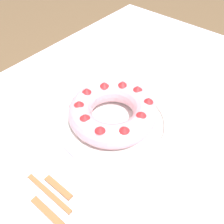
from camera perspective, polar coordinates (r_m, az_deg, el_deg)
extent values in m
plane|color=brown|center=(1.48, -0.57, -22.93)|extent=(8.00, 8.00, 0.00)
cube|color=silver|center=(0.83, -0.94, -2.90)|extent=(1.51, 0.97, 0.03)
cylinder|color=brown|center=(1.68, 3.71, 8.31)|extent=(0.06, 0.06, 0.74)
cylinder|color=white|center=(0.81, 0.00, -2.66)|extent=(0.32, 0.32, 0.01)
torus|color=white|center=(0.80, 0.00, -2.09)|extent=(0.34, 0.34, 0.01)
torus|color=#E09EAD|center=(0.77, 0.00, 0.00)|extent=(0.26, 0.26, 0.07)
cone|color=red|center=(0.78, -5.56, 4.74)|extent=(0.03, 0.03, 0.01)
cone|color=red|center=(0.74, -7.25, 1.97)|extent=(0.04, 0.04, 0.01)
cone|color=red|center=(0.70, -5.77, -1.06)|extent=(0.03, 0.03, 0.01)
cone|color=red|center=(0.67, -2.62, -3.63)|extent=(0.04, 0.04, 0.01)
cone|color=red|center=(0.67, 2.71, -3.62)|extent=(0.03, 0.03, 0.01)
cone|color=red|center=(0.71, 6.44, -0.32)|extent=(0.04, 0.04, 0.01)
cone|color=red|center=(0.75, 7.98, 2.64)|extent=(0.03, 0.03, 0.01)
cone|color=red|center=(0.79, 5.63, 5.26)|extent=(0.03, 0.03, 0.01)
cone|color=red|center=(0.80, 2.34, 6.29)|extent=(0.04, 0.04, 0.01)
cone|color=red|center=(0.80, -1.69, 6.10)|extent=(0.04, 0.04, 0.01)
cube|color=#936038|center=(0.69, -13.54, -16.85)|extent=(0.01, 0.15, 0.01)
cube|color=silver|center=(0.75, -18.87, -11.78)|extent=(0.02, 0.06, 0.01)
cube|color=#936038|center=(0.67, -13.75, -20.53)|extent=(0.02, 0.11, 0.01)
cube|color=silver|center=(0.73, -19.93, -14.39)|extent=(0.02, 0.13, 0.00)
cube|color=#936038|center=(0.70, -11.58, -15.83)|extent=(0.02, 0.09, 0.01)
cube|color=silver|center=(0.75, -16.71, -11.21)|extent=(0.02, 0.11, 0.00)
cylinder|color=white|center=(0.94, -16.56, 4.83)|extent=(0.16, 0.16, 0.04)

